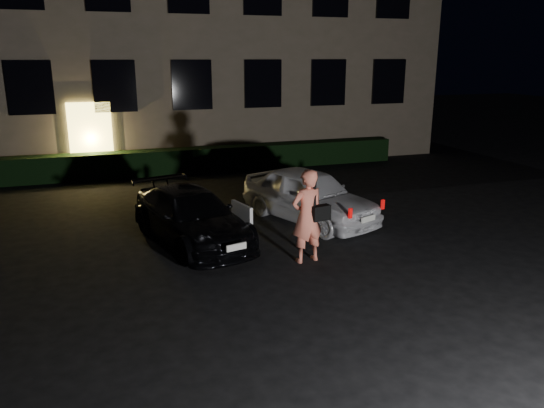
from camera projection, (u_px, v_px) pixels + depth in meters
name	position (u px, v px, depth m)	size (l,w,h in m)	color
ground	(310.00, 291.00, 9.31)	(80.00, 80.00, 0.00)	black
building	(171.00, 4.00, 21.37)	(20.00, 8.11, 12.00)	#6F644F
hedge	(197.00, 160.00, 18.78)	(15.00, 0.70, 0.85)	black
sedan	(191.00, 216.00, 11.67)	(2.53, 4.26, 1.16)	black
hatch	(309.00, 195.00, 13.12)	(2.87, 4.18, 1.32)	white
man	(307.00, 216.00, 10.43)	(0.84, 0.57, 1.89)	#F07A60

